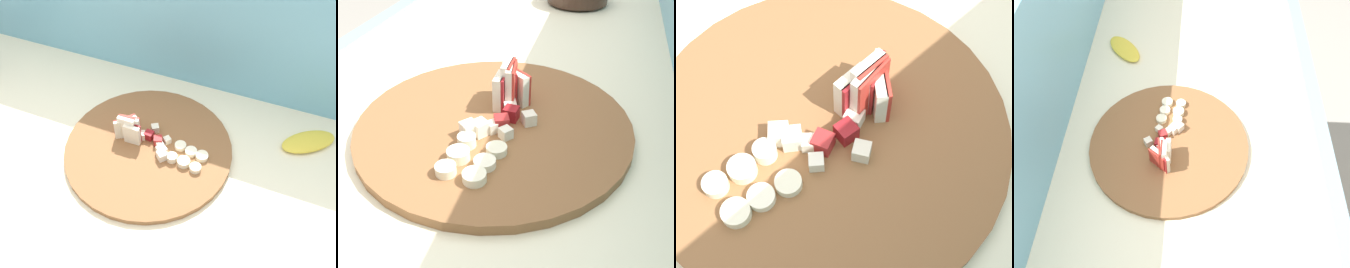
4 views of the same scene
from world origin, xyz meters
The scene contains 7 objects.
tiled_countertop centered at (0.00, 0.00, 0.47)m, with size 1.57×0.69×0.94m.
tile_backsplash centered at (0.00, 0.37, 0.65)m, with size 2.40×0.04×1.29m, color #6BADC6.
cutting_board centered at (0.13, 0.07, 0.94)m, with size 0.40×0.40×0.01m, color brown.
apple_wedge_fan centered at (0.07, 0.08, 0.97)m, with size 0.07×0.05×0.07m.
apple_dice_pile centered at (0.14, 0.08, 0.95)m, with size 0.10×0.10×0.02m.
banana_slice_rows centered at (0.23, 0.07, 0.95)m, with size 0.09×0.08×0.02m.
banana_peel centered at (0.49, 0.24, 0.94)m, with size 0.14×0.06×0.02m, color gold.
Camera 1 is at (0.37, -0.41, 1.60)m, focal length 37.55 mm.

